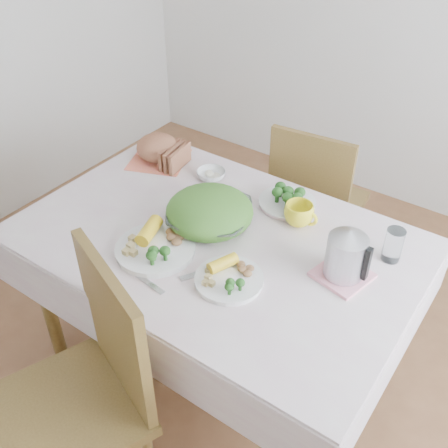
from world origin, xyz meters
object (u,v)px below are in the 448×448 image
Objects in this scene: dining_table at (217,307)px; electric_kettle at (347,250)px; dinner_plate_left at (156,249)px; yellow_mug at (299,214)px; dinner_plate_right at (229,280)px; chair_far at (318,201)px; salad_bowl at (210,217)px; chair_near at (68,417)px.

dining_table is 7.37× the size of electric_kettle.
dinner_plate_left is at bearing -168.91° from electric_kettle.
dinner_plate_right is at bearing -94.31° from yellow_mug.
dining_table is 0.84m from chair_far.
chair_far is at bearing 107.33° from electric_kettle.
chair_far is at bearing 82.44° from salad_bowl.
electric_kettle reaches higher than salad_bowl.
dining_table is at bearing -34.15° from salad_bowl.
yellow_mug is at bearing 36.77° from salad_bowl.
chair_far is 8.00× the size of yellow_mug.
yellow_mug is (0.03, 0.43, 0.03)m from dinner_plate_right.
chair_near is 0.70m from dinner_plate_right.
chair_near is 1.09× the size of chair_far.
yellow_mug is (0.17, -0.59, 0.34)m from chair_far.
electric_kettle is at bearing 77.77° from chair_near.
chair_far reaches higher than dinner_plate_left.
chair_near is 1.10m from yellow_mug.
dining_table is 5.82× the size of dinner_plate_right.
electric_kettle reaches higher than dinner_plate_left.
dining_table is 4.71× the size of dinner_plate_left.
dining_table is at bearing 81.77° from chair_far.
salad_bowl is at bearing 111.56° from chair_near.
chair_near is 8.74× the size of yellow_mug.
salad_bowl is 1.33× the size of dinner_plate_right.
chair_near is at bearing -105.25° from yellow_mug.
chair_far is 4.91× the size of electric_kettle.
electric_kettle is at bearing -33.10° from yellow_mug.
salad_bowl is (-0.11, -0.79, 0.34)m from chair_far.
dining_table is 0.76m from chair_near.
dinner_plate_left is 0.69m from electric_kettle.
electric_kettle reaches higher than dining_table.
dinner_plate_left is (-0.07, -0.25, -0.03)m from salad_bowl.
dinner_plate_left is at bearing -105.04° from salad_bowl.
chair_near is 1.08m from electric_kettle.
yellow_mug is at bearing 85.69° from dinner_plate_right.
yellow_mug is (0.21, 0.25, 0.43)m from dining_table.
chair_far is 3.88× the size of dinner_plate_right.
chair_far is 0.98m from electric_kettle.
chair_near is at bearing -94.68° from dining_table.
dining_table is 0.47m from dinner_plate_right.
chair_near is 5.36× the size of electric_kettle.
electric_kettle is (0.49, 0.07, 0.51)m from dining_table.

